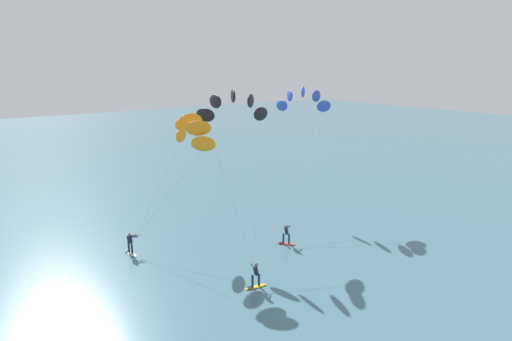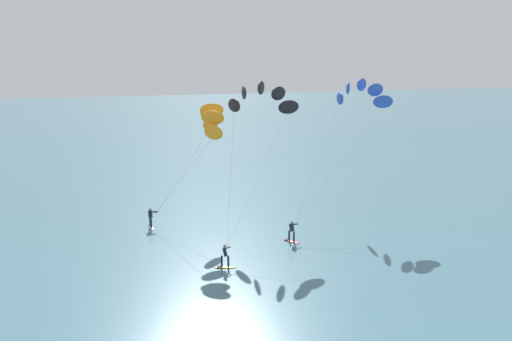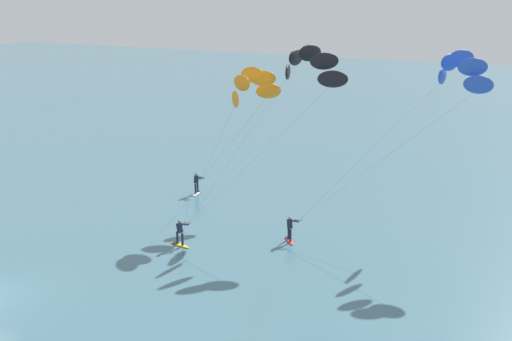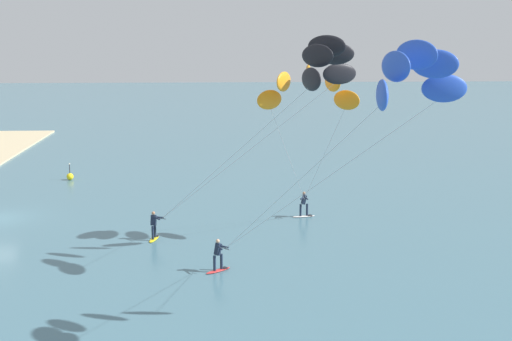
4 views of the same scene
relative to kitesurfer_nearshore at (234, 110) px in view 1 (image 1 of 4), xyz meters
name	(u,v)px [view 1 (image 1 of 4)]	position (x,y,z in m)	size (l,w,h in m)	color
kitesurfer_nearshore	(234,110)	(0.00, 0.00, 0.00)	(8.34, 11.50, 11.69)	yellow
kitesurfer_mid_water	(189,135)	(-4.09, -0.04, -1.55)	(6.49, 5.81, 10.06)	white
kitesurfer_far_out	(302,104)	(9.22, 1.94, -0.06)	(11.12, 10.50, 11.60)	red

